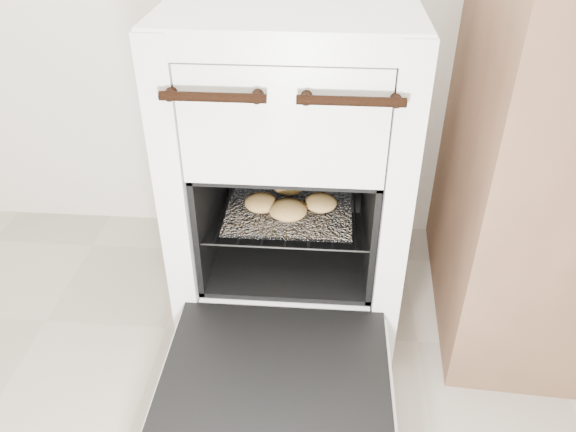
# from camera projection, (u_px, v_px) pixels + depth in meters

# --- Properties ---
(stove) EXTENTS (0.53, 0.59, 0.81)m
(stove) POSITION_uv_depth(u_px,v_px,m) (292.00, 173.00, 1.40)
(stove) COLOR silver
(stove) RESTS_ON ground
(oven_door) EXTENTS (0.48, 0.37, 0.03)m
(oven_door) POSITION_uv_depth(u_px,v_px,m) (276.00, 372.00, 1.15)
(oven_door) COLOR black
(oven_door) RESTS_ON stove
(oven_rack) EXTENTS (0.39, 0.37, 0.01)m
(oven_rack) POSITION_uv_depth(u_px,v_px,m) (290.00, 205.00, 1.39)
(oven_rack) COLOR black
(oven_rack) RESTS_ON stove
(foil_sheet) EXTENTS (0.30, 0.26, 0.01)m
(foil_sheet) POSITION_uv_depth(u_px,v_px,m) (290.00, 207.00, 1.37)
(foil_sheet) COLOR white
(foil_sheet) RESTS_ON oven_rack
(baked_rolls) EXTENTS (0.25, 0.24, 0.04)m
(baked_rolls) POSITION_uv_depth(u_px,v_px,m) (288.00, 199.00, 1.36)
(baked_rolls) COLOR tan
(baked_rolls) RESTS_ON foil_sheet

